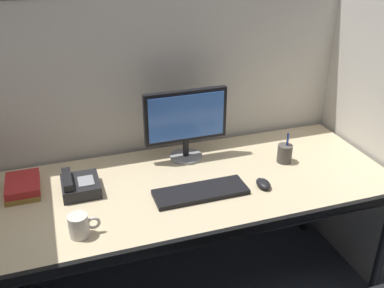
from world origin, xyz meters
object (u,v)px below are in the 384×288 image
computer_mouse (263,184)px  pen_cup (285,153)px  desk (196,192)px  desk_phone (79,185)px  coffee_mug (79,226)px  book_stack (23,186)px  keyboard_main (201,192)px  monitor_center (186,120)px

computer_mouse → pen_cup: size_ratio=0.58×
computer_mouse → desk: bearing=156.0°
desk → desk_phone: 0.55m
computer_mouse → desk_phone: (-0.82, 0.23, 0.02)m
computer_mouse → coffee_mug: 0.86m
desk → computer_mouse: bearing=-24.0°
book_stack → desk_phone: 0.26m
pen_cup → desk_phone: (-1.03, 0.05, -0.02)m
keyboard_main → computer_mouse: computer_mouse is taller
desk → pen_cup: size_ratio=11.53×
desk_phone → keyboard_main: bearing=-20.7°
desk_phone → monitor_center: bearing=15.5°
monitor_center → keyboard_main: 0.41m
keyboard_main → pen_cup: pen_cup is taller
monitor_center → coffee_mug: monitor_center is taller
desk → keyboard_main: keyboard_main is taller
desk → book_stack: bearing=166.7°
coffee_mug → desk_phone: (0.03, 0.33, -0.01)m
pen_cup → desk: bearing=-173.5°
keyboard_main → book_stack: (-0.77, 0.28, 0.02)m
desk → monitor_center: (0.03, 0.26, 0.27)m
desk → computer_mouse: computer_mouse is taller
coffee_mug → desk_phone: bearing=84.7°
desk → computer_mouse: (0.29, -0.13, 0.07)m
monitor_center → coffee_mug: bearing=-140.9°
desk → monitor_center: bearing=82.8°
keyboard_main → coffee_mug: bearing=-166.8°
monitor_center → keyboard_main: bearing=-97.0°
pen_cup → book_stack: bearing=174.3°
book_stack → pen_cup: 1.29m
desk → desk_phone: bearing=169.0°
desk → keyboard_main: 0.11m
desk → keyboard_main: (-0.01, -0.09, 0.06)m
desk → computer_mouse: size_ratio=19.79×
desk → book_stack: book_stack is taller
computer_mouse → desk_phone: size_ratio=0.51×
keyboard_main → desk_phone: desk_phone is taller
coffee_mug → desk_phone: size_ratio=0.66×
computer_mouse → book_stack: size_ratio=0.44×
book_stack → coffee_mug: (0.22, -0.41, 0.02)m
keyboard_main → pen_cup: (0.51, 0.15, 0.04)m
computer_mouse → pen_cup: 0.28m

